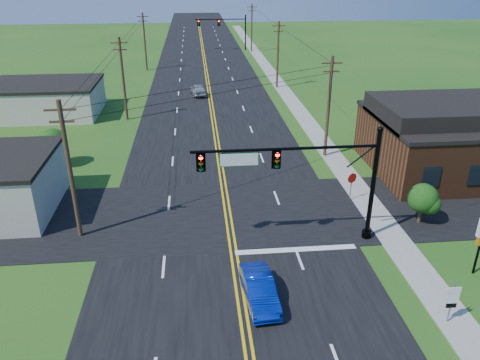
{
  "coord_description": "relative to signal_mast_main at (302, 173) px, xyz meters",
  "views": [
    {
      "loc": [
        -1.77,
        -16.77,
        15.99
      ],
      "look_at": [
        0.85,
        10.0,
        3.51
      ],
      "focal_mm": 35.0,
      "sensor_mm": 36.0,
      "label": 1
    }
  ],
  "objects": [
    {
      "name": "route_sign",
      "position": [
        5.73,
        -8.02,
        -3.3
      ],
      "size": [
        0.62,
        0.1,
        2.49
      ],
      "rotation": [
        0.0,
        0.0,
        -0.03
      ],
      "color": "slate",
      "rests_on": "ground"
    },
    {
      "name": "tree_right_back",
      "position": [
        11.66,
        18.0,
        -2.15
      ],
      "size": [
        3.0,
        3.0,
        4.1
      ],
      "color": "#362A18",
      "rests_on": "ground"
    },
    {
      "name": "utility_pole_right_a",
      "position": [
        5.46,
        14.0,
        -0.03
      ],
      "size": [
        1.8,
        0.28,
        9.0
      ],
      "color": "#362A18",
      "rests_on": "ground"
    },
    {
      "name": "road_cross",
      "position": [
        -4.34,
        4.0,
        -4.73
      ],
      "size": [
        70.0,
        10.0,
        0.04
      ],
      "primitive_type": "cube",
      "color": "black",
      "rests_on": "ground"
    },
    {
      "name": "brick_building",
      "position": [
        15.66,
        10.0,
        -2.4
      ],
      "size": [
        14.2,
        11.2,
        4.7
      ],
      "color": "#522C17",
      "rests_on": "ground"
    },
    {
      "name": "utility_pole_left_b",
      "position": [
        -13.84,
        27.0,
        -0.03
      ],
      "size": [
        1.8,
        0.28,
        9.0
      ],
      "color": "#362A18",
      "rests_on": "ground"
    },
    {
      "name": "utility_pole_right_c",
      "position": [
        5.46,
        70.0,
        -0.03
      ],
      "size": [
        1.8,
        0.28,
        9.0
      ],
      "color": "#362A18",
      "rests_on": "ground"
    },
    {
      "name": "ground",
      "position": [
        -4.34,
        -8.0,
        -4.75
      ],
      "size": [
        260.0,
        260.0,
        0.0
      ],
      "primitive_type": "plane",
      "color": "#1F4F16",
      "rests_on": "ground"
    },
    {
      "name": "distant_car",
      "position": [
        -5.67,
        36.86,
        -4.02
      ],
      "size": [
        2.38,
        4.52,
        1.47
      ],
      "primitive_type": "imported",
      "rotation": [
        0.0,
        0.0,
        3.3
      ],
      "color": "#AEAFB3",
      "rests_on": "ground"
    },
    {
      "name": "signal_mast_main",
      "position": [
        0.0,
        0.0,
        0.0
      ],
      "size": [
        11.3,
        0.6,
        7.48
      ],
      "color": "black",
      "rests_on": "ground"
    },
    {
      "name": "sidewalk",
      "position": [
        6.16,
        32.0,
        -4.71
      ],
      "size": [
        2.0,
        160.0,
        0.08
      ],
      "primitive_type": "cube",
      "color": "gray",
      "rests_on": "ground"
    },
    {
      "name": "cream_bldg_far",
      "position": [
        -23.34,
        30.0,
        -2.89
      ],
      "size": [
        12.2,
        9.2,
        3.7
      ],
      "color": "beige",
      "rests_on": "ground"
    },
    {
      "name": "blue_car",
      "position": [
        -3.22,
        -5.48,
        -4.06
      ],
      "size": [
        1.79,
        4.3,
        1.38
      ],
      "primitive_type": "imported",
      "rotation": [
        0.0,
        0.0,
        0.08
      ],
      "color": "#07209A",
      "rests_on": "ground"
    },
    {
      "name": "utility_pole_left_c",
      "position": [
        -13.84,
        54.0,
        -0.03
      ],
      "size": [
        1.8,
        0.28,
        9.0
      ],
      "color": "#362A18",
      "rests_on": "ground"
    },
    {
      "name": "shrub_corner",
      "position": [
        8.66,
        1.5,
        -2.9
      ],
      "size": [
        2.0,
        2.0,
        2.86
      ],
      "color": "#362A18",
      "rests_on": "ground"
    },
    {
      "name": "signal_mast_far",
      "position": [
        0.1,
        72.0,
        -0.2
      ],
      "size": [
        10.98,
        0.6,
        7.48
      ],
      "color": "black",
      "rests_on": "ground"
    },
    {
      "name": "utility_pole_left_a",
      "position": [
        -13.84,
        2.0,
        -0.03
      ],
      "size": [
        1.8,
        0.28,
        9.0
      ],
      "color": "#362A18",
      "rests_on": "ground"
    },
    {
      "name": "road_main",
      "position": [
        -4.34,
        42.0,
        -4.73
      ],
      "size": [
        16.0,
        220.0,
        0.04
      ],
      "primitive_type": "cube",
      "color": "black",
      "rests_on": "ground"
    },
    {
      "name": "stop_sign",
      "position": [
        4.99,
        5.1,
        -3.13
      ],
      "size": [
        0.76,
        0.33,
        2.25
      ],
      "rotation": [
        0.0,
        0.0,
        0.37
      ],
      "color": "slate",
      "rests_on": "ground"
    },
    {
      "name": "tree_left",
      "position": [
        -18.34,
        14.0,
        -2.59
      ],
      "size": [
        2.4,
        2.4,
        3.37
      ],
      "color": "#362A18",
      "rests_on": "ground"
    },
    {
      "name": "utility_pole_right_b",
      "position": [
        5.46,
        40.0,
        -0.03
      ],
      "size": [
        1.8,
        0.28,
        9.0
      ],
      "color": "#362A18",
      "rests_on": "ground"
    }
  ]
}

